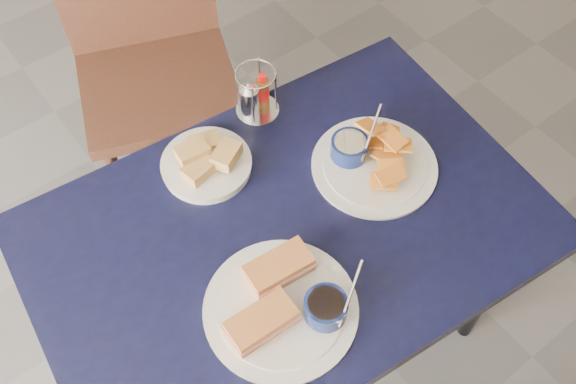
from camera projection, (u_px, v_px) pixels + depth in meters
dining_table at (288, 244)px, 1.50m from camera, size 1.20×0.87×0.75m
chair_far at (138, 48)px, 2.00m from camera, size 0.61×0.61×1.02m
sandwich_plate at (284, 302)px, 1.31m from camera, size 0.33×0.32×0.12m
plantain_plate at (368, 159)px, 1.52m from camera, size 0.30×0.30×0.12m
bread_basket at (206, 162)px, 1.51m from camera, size 0.21×0.21×0.07m
condiment_caddy at (255, 96)px, 1.58m from camera, size 0.11×0.11×0.14m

